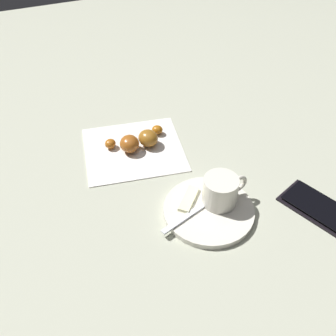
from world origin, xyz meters
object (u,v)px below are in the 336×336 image
at_px(saucer, 209,211).
at_px(cell_phone, 323,211).
at_px(teaspoon, 202,206).
at_px(espresso_cup, 221,190).
at_px(sugar_packet, 189,199).
at_px(croissant, 138,140).
at_px(napkin, 134,149).

relative_size(saucer, cell_phone, 0.96).
bearing_deg(saucer, teaspoon, -127.88).
relative_size(espresso_cup, cell_phone, 0.52).
bearing_deg(sugar_packet, croissant, -127.56).
xyz_separation_m(espresso_cup, napkin, (-0.19, -0.09, -0.03)).
bearing_deg(sugar_packet, espresso_cup, 108.76).
relative_size(espresso_cup, croissant, 0.62).
xyz_separation_m(saucer, espresso_cup, (-0.01, 0.02, 0.03)).
bearing_deg(espresso_cup, napkin, -155.54).
bearing_deg(croissant, cell_phone, 39.91).
height_order(saucer, teaspoon, teaspoon).
xyz_separation_m(sugar_packet, napkin, (-0.17, -0.04, -0.01)).
bearing_deg(teaspoon, saucer, 52.12).
relative_size(napkin, cell_phone, 1.20).
height_order(espresso_cup, croissant, espresso_cup).
bearing_deg(croissant, napkin, -75.48).
bearing_deg(croissant, saucer, 14.48).
xyz_separation_m(sugar_packet, cell_phone, (0.10, 0.19, -0.01)).
relative_size(teaspoon, sugar_packet, 2.14).
bearing_deg(teaspoon, croissant, -167.67).
bearing_deg(cell_phone, teaspoon, -112.84).
distance_m(saucer, teaspoon, 0.01).
height_order(napkin, croissant, croissant).
bearing_deg(espresso_cup, saucer, -72.12).
height_order(sugar_packet, croissant, croissant).
relative_size(saucer, espresso_cup, 1.86).
distance_m(saucer, sugar_packet, 0.04).
bearing_deg(cell_phone, croissant, -140.09).
distance_m(espresso_cup, teaspoon, 0.04).
height_order(saucer, croissant, croissant).
distance_m(espresso_cup, sugar_packet, 0.06).
bearing_deg(saucer, cell_phone, 68.12).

